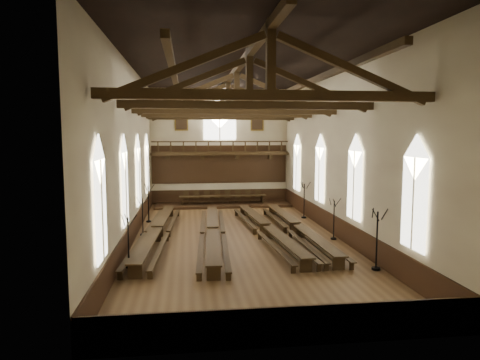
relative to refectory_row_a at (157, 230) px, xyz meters
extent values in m
plane|color=brown|center=(4.63, -0.29, -0.55)|extent=(26.00, 26.00, 0.00)
plane|color=beige|center=(4.63, 12.71, 4.45)|extent=(12.00, 0.00, 12.00)
plane|color=beige|center=(4.63, -13.29, 4.45)|extent=(12.00, 0.00, 12.00)
plane|color=beige|center=(-1.37, -0.29, 4.45)|extent=(0.00, 26.00, 26.00)
plane|color=beige|center=(10.63, -0.29, 4.45)|extent=(0.00, 26.00, 26.00)
plane|color=black|center=(4.63, -0.29, 9.45)|extent=(26.00, 26.00, 0.00)
cube|color=#361D10|center=(4.63, 12.67, 0.05)|extent=(11.90, 0.08, 1.20)
cube|color=#361D10|center=(4.63, -13.25, 0.05)|extent=(11.90, 0.08, 1.20)
cube|color=#361D10|center=(-1.33, -0.29, 0.05)|extent=(0.08, 25.90, 1.20)
cube|color=#361D10|center=(10.59, -0.29, 0.05)|extent=(0.08, 25.90, 1.20)
cube|color=white|center=(-1.27, -9.29, 2.85)|extent=(0.05, 1.80, 3.60)
cube|color=white|center=(-1.27, -9.29, 4.65)|extent=(0.05, 1.80, 1.80)
cylinder|color=beige|center=(-1.23, -9.29, 2.85)|extent=(0.08, 0.08, 3.60)
cube|color=white|center=(-1.27, -3.29, 2.85)|extent=(0.05, 1.80, 3.60)
cube|color=white|center=(-1.27, -3.29, 4.65)|extent=(0.05, 1.80, 1.80)
cylinder|color=beige|center=(-1.23, -3.29, 2.85)|extent=(0.08, 0.08, 3.60)
cube|color=white|center=(-1.27, 2.71, 2.85)|extent=(0.05, 1.80, 3.60)
cube|color=white|center=(-1.27, 2.71, 4.65)|extent=(0.05, 1.80, 1.80)
cylinder|color=beige|center=(-1.23, 2.71, 2.85)|extent=(0.08, 0.08, 3.60)
cube|color=white|center=(-1.27, 8.71, 2.85)|extent=(0.05, 1.80, 3.60)
cube|color=white|center=(-1.27, 8.71, 4.65)|extent=(0.05, 1.80, 1.80)
cylinder|color=beige|center=(-1.23, 8.71, 2.85)|extent=(0.08, 0.08, 3.60)
cube|color=white|center=(10.53, -9.29, 2.85)|extent=(0.05, 1.80, 3.60)
cube|color=white|center=(10.53, -9.29, 4.65)|extent=(0.05, 1.80, 1.80)
cylinder|color=beige|center=(10.49, -9.29, 2.85)|extent=(0.08, 0.08, 3.60)
cube|color=white|center=(10.53, -3.29, 2.85)|extent=(0.05, 1.80, 3.60)
cube|color=white|center=(10.53, -3.29, 4.65)|extent=(0.05, 1.80, 1.80)
cylinder|color=beige|center=(10.49, -3.29, 2.85)|extent=(0.08, 0.08, 3.60)
cube|color=white|center=(10.53, 2.71, 2.85)|extent=(0.05, 1.80, 3.60)
cube|color=white|center=(10.53, 2.71, 4.65)|extent=(0.05, 1.80, 1.80)
cylinder|color=beige|center=(10.49, 2.71, 2.85)|extent=(0.08, 0.08, 3.60)
cube|color=white|center=(10.53, 8.71, 2.85)|extent=(0.05, 1.80, 3.60)
cube|color=white|center=(10.53, 8.71, 4.65)|extent=(0.05, 1.80, 1.80)
cylinder|color=beige|center=(10.49, 8.71, 2.85)|extent=(0.08, 0.08, 3.60)
cube|color=white|center=(4.63, 12.61, 6.25)|extent=(2.80, 0.05, 2.40)
cube|color=white|center=(4.63, 12.61, 7.45)|extent=(2.80, 0.05, 2.80)
cylinder|color=beige|center=(4.63, 12.57, 6.25)|extent=(0.10, 0.10, 2.40)
cube|color=#392612|center=(4.63, 12.06, 3.85)|extent=(11.80, 1.20, 0.20)
cube|color=#361D10|center=(4.63, 12.65, 2.90)|extent=(11.80, 0.10, 3.30)
cube|color=#392612|center=(4.63, 11.52, 4.90)|extent=(11.60, 0.12, 0.10)
cube|color=#392612|center=(4.63, 11.52, 4.00)|extent=(11.60, 0.12, 0.10)
cube|color=#392612|center=(0.13, 12.46, 3.60)|extent=(0.35, 0.40, 0.50)
cube|color=#392612|center=(3.13, 12.46, 3.60)|extent=(0.35, 0.40, 0.50)
cube|color=#392612|center=(6.13, 12.46, 3.60)|extent=(0.35, 0.40, 0.50)
cube|color=#392612|center=(9.13, 12.46, 3.60)|extent=(0.35, 0.40, 0.50)
cube|color=brown|center=(1.33, 12.62, 6.55)|extent=(1.15, 0.06, 1.45)
cube|color=black|center=(1.33, 12.58, 6.55)|extent=(0.95, 0.04, 1.25)
cube|color=brown|center=(7.93, 12.62, 6.55)|extent=(1.15, 0.06, 1.45)
cube|color=black|center=(7.93, 12.58, 6.55)|extent=(0.95, 0.04, 1.25)
cube|color=#392612|center=(4.63, -10.29, 6.85)|extent=(11.70, 0.35, 0.35)
cube|color=#392612|center=(4.63, -10.29, 8.15)|extent=(0.30, 0.30, 2.40)
cube|color=#392612|center=(1.75, -10.29, 7.75)|extent=(5.44, 0.26, 2.40)
cube|color=#392612|center=(7.51, -10.29, 7.75)|extent=(5.44, 0.26, 2.40)
cube|color=#392612|center=(4.63, -5.29, 6.85)|extent=(11.70, 0.35, 0.35)
cube|color=#392612|center=(4.63, -5.29, 8.15)|extent=(0.30, 0.30, 2.40)
cube|color=#392612|center=(1.75, -5.29, 7.75)|extent=(5.44, 0.26, 2.40)
cube|color=#392612|center=(7.51, -5.29, 7.75)|extent=(5.44, 0.26, 2.40)
cube|color=#392612|center=(4.63, -0.29, 6.85)|extent=(11.70, 0.35, 0.35)
cube|color=#392612|center=(4.63, -0.29, 8.15)|extent=(0.30, 0.30, 2.40)
cube|color=#392612|center=(1.75, -0.29, 7.75)|extent=(5.44, 0.26, 2.40)
cube|color=#392612|center=(7.51, -0.29, 7.75)|extent=(5.44, 0.26, 2.40)
cube|color=#392612|center=(4.63, 4.71, 6.85)|extent=(11.70, 0.35, 0.35)
cube|color=#392612|center=(4.63, 4.71, 8.15)|extent=(0.30, 0.30, 2.40)
cube|color=#392612|center=(1.75, 4.71, 7.75)|extent=(5.44, 0.26, 2.40)
cube|color=#392612|center=(7.51, 4.71, 7.75)|extent=(5.44, 0.26, 2.40)
cube|color=#392612|center=(4.63, 9.71, 6.85)|extent=(11.70, 0.35, 0.35)
cube|color=#392612|center=(4.63, 9.71, 8.15)|extent=(0.30, 0.30, 2.40)
cube|color=#392612|center=(1.75, 9.71, 7.75)|extent=(5.44, 0.26, 2.40)
cube|color=#392612|center=(7.51, 9.71, 7.75)|extent=(5.44, 0.26, 2.40)
cube|color=#392612|center=(1.27, -0.29, 8.15)|extent=(0.25, 25.70, 0.25)
cube|color=#392612|center=(7.99, -0.29, 8.15)|extent=(0.25, 25.70, 0.25)
cube|color=#392612|center=(4.63, -0.29, 9.15)|extent=(0.30, 25.70, 0.30)
cube|color=#392612|center=(0.00, -3.70, 0.16)|extent=(1.14, 7.04, 0.08)
cube|color=#392612|center=(0.00, -6.85, -0.21)|extent=(0.60, 0.12, 0.67)
cube|color=#392612|center=(0.00, -0.55, -0.21)|extent=(0.60, 0.12, 0.67)
cube|color=#392612|center=(0.00, -3.70, -0.30)|extent=(0.47, 6.20, 0.08)
cube|color=#392612|center=(-0.62, -3.66, -0.13)|extent=(0.72, 7.01, 0.06)
cube|color=#392612|center=(-0.62, -6.87, -0.35)|extent=(0.23, 0.08, 0.39)
cube|color=#392612|center=(-0.62, -0.46, -0.35)|extent=(0.23, 0.08, 0.39)
cube|color=#392612|center=(0.62, -3.74, -0.13)|extent=(0.72, 7.01, 0.06)
cube|color=#392612|center=(0.62, -6.94, -0.35)|extent=(0.23, 0.08, 0.39)
cube|color=#392612|center=(0.62, -0.53, -0.35)|extent=(0.23, 0.08, 0.39)
cube|color=#392612|center=(0.00, 3.70, 0.16)|extent=(1.14, 7.04, 0.08)
cube|color=#392612|center=(0.00, 0.55, -0.21)|extent=(0.60, 0.12, 0.67)
cube|color=#392612|center=(0.00, 6.85, -0.21)|extent=(0.60, 0.12, 0.67)
cube|color=#392612|center=(0.00, 3.70, -0.30)|extent=(0.47, 6.20, 0.08)
cube|color=#392612|center=(-0.62, 3.74, -0.13)|extent=(0.72, 7.01, 0.06)
cube|color=#392612|center=(-0.62, 0.53, -0.35)|extent=(0.23, 0.08, 0.39)
cube|color=#392612|center=(-0.62, 6.94, -0.35)|extent=(0.23, 0.08, 0.39)
cube|color=#392612|center=(0.62, 3.66, -0.13)|extent=(0.72, 7.01, 0.06)
cube|color=#392612|center=(0.62, 0.46, -0.35)|extent=(0.23, 0.08, 0.39)
cube|color=#392612|center=(0.62, 6.87, -0.35)|extent=(0.23, 0.08, 0.39)
cube|color=#392612|center=(3.21, -4.33, 0.15)|extent=(1.05, 6.91, 0.08)
cube|color=#392612|center=(3.21, -7.43, -0.22)|extent=(0.59, 0.11, 0.66)
cube|color=#392612|center=(3.21, -1.23, -0.22)|extent=(0.59, 0.11, 0.66)
cube|color=#392612|center=(3.21, -4.33, -0.30)|extent=(0.40, 6.10, 0.08)
cube|color=#392612|center=(2.60, -4.30, -0.13)|extent=(0.64, 6.89, 0.06)
cube|color=#392612|center=(2.60, -7.45, -0.36)|extent=(0.22, 0.08, 0.38)
cube|color=#392612|center=(2.60, -1.15, -0.36)|extent=(0.22, 0.08, 0.38)
cube|color=#392612|center=(3.82, -4.36, -0.13)|extent=(0.64, 6.89, 0.06)
cube|color=#392612|center=(3.82, -7.51, -0.36)|extent=(0.22, 0.08, 0.38)
cube|color=#392612|center=(3.82, -1.21, -0.36)|extent=(0.22, 0.08, 0.38)
cube|color=#392612|center=(3.21, 3.07, 0.15)|extent=(1.05, 6.91, 0.08)
cube|color=#392612|center=(3.21, -0.03, -0.22)|extent=(0.59, 0.11, 0.66)
cube|color=#392612|center=(3.21, 6.17, -0.22)|extent=(0.59, 0.11, 0.66)
cube|color=#392612|center=(3.21, 3.07, -0.30)|extent=(0.40, 6.10, 0.08)
cube|color=#392612|center=(2.60, 3.10, -0.13)|extent=(0.64, 6.89, 0.06)
cube|color=#392612|center=(2.60, -0.05, -0.36)|extent=(0.22, 0.08, 0.38)
cube|color=#392612|center=(2.60, 6.25, -0.36)|extent=(0.22, 0.08, 0.38)
cube|color=#392612|center=(3.82, 3.04, -0.13)|extent=(0.64, 6.89, 0.06)
cube|color=#392612|center=(3.82, -0.11, -0.36)|extent=(0.22, 0.08, 0.38)
cube|color=#392612|center=(3.82, 6.19, -0.36)|extent=(0.22, 0.08, 0.38)
cube|color=#392612|center=(6.45, -3.80, 0.14)|extent=(1.16, 6.78, 0.08)
cube|color=#392612|center=(6.45, -6.84, -0.22)|extent=(0.58, 0.12, 0.65)
cube|color=#392612|center=(6.45, -0.77, -0.22)|extent=(0.58, 0.12, 0.65)
cube|color=#392612|center=(6.45, -3.80, -0.31)|extent=(0.51, 5.97, 0.08)
cube|color=#392612|center=(5.85, -3.85, -0.14)|extent=(0.76, 6.75, 0.06)
cube|color=#392612|center=(5.85, -6.93, -0.36)|extent=(0.22, 0.08, 0.38)
cube|color=#392612|center=(5.85, -0.76, -0.36)|extent=(0.22, 0.08, 0.38)
cube|color=#392612|center=(7.04, -3.76, -0.14)|extent=(0.76, 6.75, 0.06)
cube|color=#392612|center=(7.04, -6.85, -0.36)|extent=(0.22, 0.08, 0.38)
cube|color=#392612|center=(7.04, -0.68, -0.36)|extent=(0.22, 0.08, 0.38)
cube|color=#392612|center=(6.45, 3.60, 0.14)|extent=(1.16, 6.78, 0.08)
cube|color=#392612|center=(6.45, 0.56, -0.22)|extent=(0.58, 0.12, 0.65)
cube|color=#392612|center=(6.45, 6.63, -0.22)|extent=(0.58, 0.12, 0.65)
cube|color=#392612|center=(6.45, 3.60, -0.31)|extent=(0.51, 5.97, 0.08)
cube|color=#392612|center=(5.85, 3.55, -0.14)|extent=(0.76, 6.75, 0.06)
cube|color=#392612|center=(5.85, 0.47, -0.36)|extent=(0.22, 0.08, 0.38)
cube|color=#392612|center=(5.85, 6.64, -0.36)|extent=(0.22, 0.08, 0.38)
cube|color=#392612|center=(7.04, 3.64, -0.14)|extent=(0.76, 6.75, 0.06)
cube|color=#392612|center=(7.04, 0.55, -0.36)|extent=(0.22, 0.08, 0.38)
cube|color=#392612|center=(7.04, 6.72, -0.36)|extent=(0.22, 0.08, 0.38)
cube|color=#392612|center=(8.33, -3.71, 0.13)|extent=(0.83, 6.73, 0.08)
cube|color=#392612|center=(8.33, -6.74, -0.23)|extent=(0.57, 0.09, 0.64)
cube|color=#392612|center=(8.33, -0.69, -0.23)|extent=(0.57, 0.09, 0.64)
cube|color=#392612|center=(8.33, -3.71, -0.31)|extent=(0.21, 5.95, 0.08)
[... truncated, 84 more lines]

